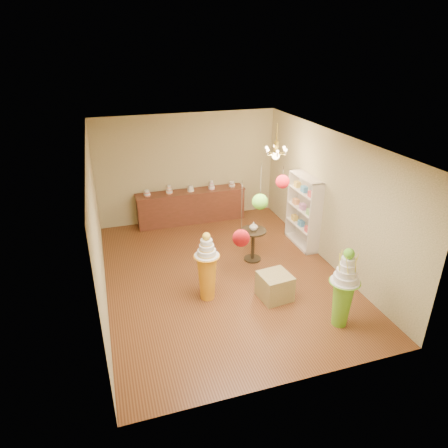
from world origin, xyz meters
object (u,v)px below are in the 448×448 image
object	(u,v)px
pedestal_green	(343,293)
round_table	(253,241)
sideboard	(191,206)
pedestal_orange	(207,271)

from	to	relation	value
pedestal_green	round_table	distance (m)	2.76
round_table	sideboard	bearing A→B (deg)	108.71
pedestal_green	pedestal_orange	distance (m)	2.57
pedestal_green	pedestal_orange	world-z (taller)	pedestal_green
pedestal_green	sideboard	distance (m)	5.45
pedestal_green	sideboard	world-z (taller)	pedestal_green
pedestal_green	round_table	xyz separation A→B (m)	(-0.66, 2.67, -0.17)
pedestal_green	sideboard	xyz separation A→B (m)	(-1.53, 5.23, -0.19)
pedestal_green	pedestal_orange	xyz separation A→B (m)	(-2.08, 1.52, -0.06)
pedestal_orange	round_table	xyz separation A→B (m)	(1.42, 1.15, -0.11)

